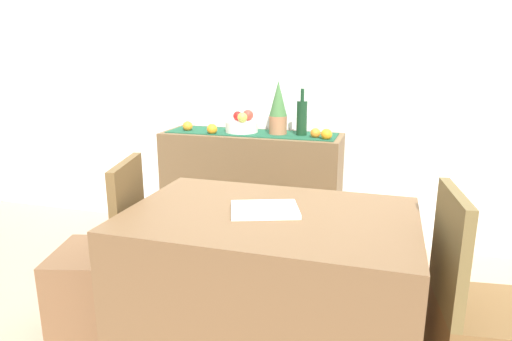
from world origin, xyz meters
TOP-DOWN VIEW (x-y plane):
  - ground_plane at (0.00, 0.00)m, footprint 6.40×6.40m
  - room_wall_rear at (0.00, 1.18)m, footprint 6.40×0.06m
  - sideboard_console at (-0.25, 0.92)m, footprint 1.28×0.42m
  - table_runner at (-0.25, 0.92)m, footprint 1.21×0.32m
  - fruit_bowl at (-0.32, 0.92)m, footprint 0.23×0.23m
  - apple_rear at (-0.36, 0.94)m, footprint 0.07×0.07m
  - apple_left at (-0.29, 0.87)m, footprint 0.07×0.07m
  - apple_front at (-0.29, 0.97)m, footprint 0.08×0.08m
  - wine_bottle at (0.12, 0.92)m, footprint 0.07×0.07m
  - potted_plant at (-0.05, 0.92)m, footprint 0.12×0.12m
  - orange_loose_far at (-0.50, 0.80)m, footprint 0.07×0.07m
  - orange_loose_near_bowl at (0.30, 0.82)m, footprint 0.07×0.07m
  - orange_loose_mid at (-0.72, 0.87)m, footprint 0.07×0.07m
  - orange_loose_end at (0.22, 0.86)m, footprint 0.07×0.07m
  - dining_table at (0.24, -0.39)m, footprint 1.20×0.79m
  - open_book at (0.21, -0.38)m, footprint 0.33×0.29m
  - chair_near_window at (-0.63, -0.38)m, footprint 0.49×0.49m

SIDE VIEW (x-z plane):
  - ground_plane at x=0.00m, z-range -0.02..0.00m
  - chair_near_window at x=-0.63m, z-range -0.18..0.72m
  - dining_table at x=0.24m, z-range 0.00..0.74m
  - sideboard_console at x=-0.25m, z-range 0.00..0.83m
  - open_book at x=0.21m, z-range 0.74..0.76m
  - table_runner at x=-0.25m, z-range 0.83..0.84m
  - orange_loose_end at x=0.22m, z-range 0.83..0.90m
  - orange_loose_mid at x=-0.72m, z-range 0.83..0.90m
  - orange_loose_far at x=-0.50m, z-range 0.83..0.91m
  - orange_loose_near_bowl at x=0.30m, z-range 0.83..0.91m
  - fruit_bowl at x=-0.32m, z-range 0.84..0.91m
  - apple_rear at x=-0.36m, z-range 0.91..0.98m
  - apple_left at x=-0.29m, z-range 0.91..0.98m
  - apple_front at x=-0.29m, z-range 0.91..0.99m
  - wine_bottle at x=0.12m, z-range 0.80..1.12m
  - potted_plant at x=-0.05m, z-range 0.83..1.20m
  - room_wall_rear at x=0.00m, z-range 0.00..2.70m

